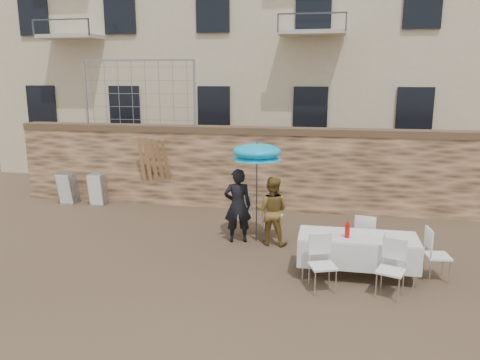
% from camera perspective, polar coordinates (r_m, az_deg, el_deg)
% --- Properties ---
extents(ground, '(80.00, 80.00, 0.00)m').
position_cam_1_polar(ground, '(8.53, -5.58, -12.33)').
color(ground, brown).
rests_on(ground, ground).
extents(stone_wall, '(13.00, 0.50, 2.20)m').
position_cam_1_polar(stone_wall, '(12.85, 0.62, 1.44)').
color(stone_wall, '#936B49').
rests_on(stone_wall, ground).
extents(chain_link_fence, '(3.20, 0.06, 1.80)m').
position_cam_1_polar(chain_link_fence, '(13.48, -12.22, 10.25)').
color(chain_link_fence, gray).
rests_on(chain_link_fence, stone_wall).
extents(man_suit, '(0.68, 0.53, 1.64)m').
position_cam_1_polar(man_suit, '(10.19, -0.29, -3.14)').
color(man_suit, black).
rests_on(man_suit, ground).
extents(woman_dress, '(0.78, 0.64, 1.49)m').
position_cam_1_polar(woman_dress, '(10.10, 3.90, -3.76)').
color(woman_dress, '#AA7D34').
rests_on(woman_dress, ground).
extents(umbrella, '(1.09, 1.09, 2.06)m').
position_cam_1_polar(umbrella, '(9.97, 2.07, 3.13)').
color(umbrella, '#3F3F44').
rests_on(umbrella, ground).
extents(couple_chair_left, '(0.56, 0.56, 0.96)m').
position_cam_1_polar(couple_chair_left, '(10.81, 0.28, -4.11)').
color(couple_chair_left, white).
rests_on(couple_chair_left, ground).
extents(couple_chair_right, '(0.51, 0.51, 0.96)m').
position_cam_1_polar(couple_chair_right, '(10.70, 3.98, -4.30)').
color(couple_chair_right, white).
rests_on(couple_chair_right, ground).
extents(banquet_table, '(2.10, 0.85, 0.78)m').
position_cam_1_polar(banquet_table, '(8.75, 14.18, -6.85)').
color(banquet_table, silver).
rests_on(banquet_table, ground).
extents(soda_bottle, '(0.09, 0.09, 0.26)m').
position_cam_1_polar(soda_bottle, '(8.54, 12.95, -6.03)').
color(soda_bottle, red).
rests_on(soda_bottle, banquet_table).
extents(table_chair_front_left, '(0.61, 0.61, 0.96)m').
position_cam_1_polar(table_chair_front_left, '(8.11, 10.06, -10.10)').
color(table_chair_front_left, white).
rests_on(table_chair_front_left, ground).
extents(table_chair_front_right, '(0.61, 0.61, 0.96)m').
position_cam_1_polar(table_chair_front_right, '(8.19, 17.91, -10.34)').
color(table_chair_front_right, white).
rests_on(table_chair_front_right, ground).
extents(table_chair_back, '(0.56, 0.56, 0.96)m').
position_cam_1_polar(table_chair_back, '(9.60, 15.05, -6.73)').
color(table_chair_back, white).
rests_on(table_chair_back, ground).
extents(table_chair_side, '(0.53, 0.53, 0.96)m').
position_cam_1_polar(table_chair_side, '(9.12, 22.96, -8.35)').
color(table_chair_side, white).
rests_on(table_chair_side, ground).
extents(chair_stack_left, '(0.46, 0.55, 0.92)m').
position_cam_1_polar(chair_stack_left, '(14.37, -19.85, -0.73)').
color(chair_stack_left, white).
rests_on(chair_stack_left, ground).
extents(chair_stack_right, '(0.46, 0.47, 0.92)m').
position_cam_1_polar(chair_stack_right, '(13.94, -16.66, -0.91)').
color(chair_stack_right, white).
rests_on(chair_stack_right, ground).
extents(wood_planks, '(0.70, 0.20, 2.00)m').
position_cam_1_polar(wood_planks, '(13.23, -10.51, 1.11)').
color(wood_planks, '#A37749').
rests_on(wood_planks, ground).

